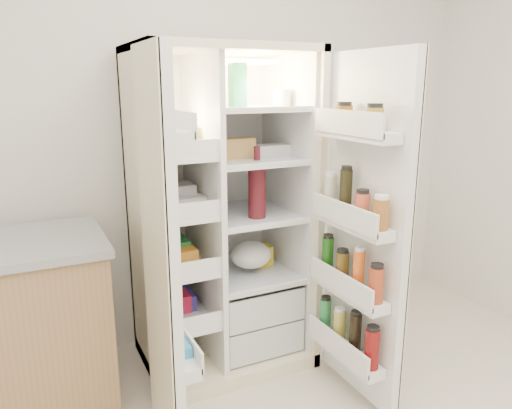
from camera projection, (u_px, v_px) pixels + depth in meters
name	position (u px, v px, depth m)	size (l,w,h in m)	color
wall_back	(194.00, 127.00, 2.96)	(4.00, 0.02, 2.70)	silver
refrigerator	(222.00, 236.00, 2.82)	(0.92, 0.70, 1.80)	beige
freezer_door	(162.00, 259.00, 2.03)	(0.15, 0.40, 1.72)	white
fridge_door	(362.00, 237.00, 2.38)	(0.17, 0.58, 1.72)	white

